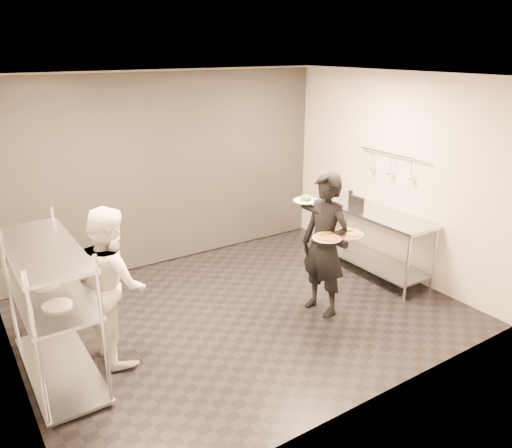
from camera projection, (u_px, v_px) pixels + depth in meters
room_shell at (195, 182)px, 6.59m from camera, size 5.00×4.00×2.80m
pass_rack at (51, 305)px, 4.76m from camera, size 0.60×1.60×1.50m
prep_counter at (373, 231)px, 7.05m from camera, size 0.60×1.80×0.92m
utensil_rail at (391, 165)px, 6.87m from camera, size 0.07×1.20×0.31m
waiter at (325, 245)px, 5.91m from camera, size 0.51×0.69×1.74m
chef at (112, 284)px, 5.07m from camera, size 0.63×0.81×1.64m
pizza_plate_near at (327, 237)px, 5.60m from camera, size 0.33×0.33×0.05m
pizza_plate_far at (348, 233)px, 5.75m from camera, size 0.35×0.35×0.05m
salad_plate at (306, 199)px, 5.95m from camera, size 0.30×0.30×0.07m
pos_monitor at (356, 202)px, 7.05m from camera, size 0.05×0.25×0.18m
bottle_green at (336, 189)px, 7.52m from camera, size 0.08×0.08×0.27m
bottle_clear at (351, 196)px, 7.34m from camera, size 0.06×0.06×0.20m
bottle_dark at (350, 197)px, 7.26m from camera, size 0.06×0.06×0.20m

